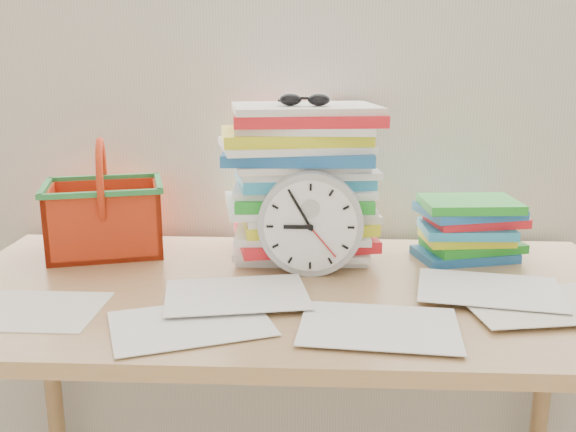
# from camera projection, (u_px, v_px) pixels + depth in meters

# --- Properties ---
(curtain) EXTENTS (2.40, 0.01, 2.50)m
(curtain) POSITION_uv_depth(u_px,v_px,m) (295.00, 15.00, 1.54)
(curtain) COLOR beige
(curtain) RESTS_ON room_shell
(desk) EXTENTS (1.40, 0.70, 0.75)m
(desk) POSITION_uv_depth(u_px,v_px,m) (287.00, 320.00, 1.33)
(desk) COLOR #A57B4D
(desk) RESTS_ON ground
(paper_stack) EXTENTS (0.38, 0.32, 0.35)m
(paper_stack) POSITION_uv_depth(u_px,v_px,m) (301.00, 181.00, 1.48)
(paper_stack) COLOR white
(paper_stack) RESTS_ON desk
(clock) EXTENTS (0.22, 0.04, 0.22)m
(clock) POSITION_uv_depth(u_px,v_px,m) (311.00, 224.00, 1.36)
(clock) COLOR #AEAFB0
(clock) RESTS_ON desk
(sunglasses) EXTENTS (0.13, 0.11, 0.03)m
(sunglasses) POSITION_uv_depth(u_px,v_px,m) (305.00, 99.00, 1.40)
(sunglasses) COLOR black
(sunglasses) RESTS_ON paper_stack
(book_stack) EXTENTS (0.27, 0.22, 0.14)m
(book_stack) POSITION_uv_depth(u_px,v_px,m) (472.00, 228.00, 1.48)
(book_stack) COLOR white
(book_stack) RESTS_ON desk
(basket) EXTENTS (0.31, 0.27, 0.27)m
(basket) POSITION_uv_depth(u_px,v_px,m) (104.00, 197.00, 1.50)
(basket) COLOR red
(basket) RESTS_ON desk
(scattered_papers) EXTENTS (1.26, 0.42, 0.02)m
(scattered_papers) POSITION_uv_depth(u_px,v_px,m) (287.00, 283.00, 1.31)
(scattered_papers) COLOR white
(scattered_papers) RESTS_ON desk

